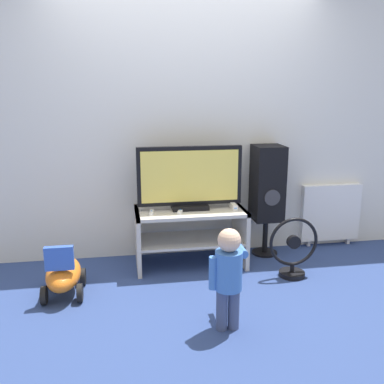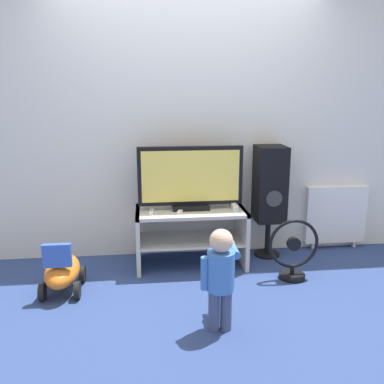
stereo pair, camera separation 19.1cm
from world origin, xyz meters
The scene contains 12 objects.
ground_plane centered at (0.00, 0.00, 0.00)m, with size 16.00×16.00×0.00m, color navy.
wall_back centered at (0.00, 0.59, 1.30)m, with size 10.00×0.06×2.60m.
tv_stand centered at (0.00, 0.25, 0.35)m, with size 1.00×0.51×0.53m.
television centered at (0.00, 0.28, 0.81)m, with size 0.95×0.20×0.57m.
game_console centered at (0.39, 0.22, 0.56)m, with size 0.04×0.17×0.05m.
remote_primary centered at (-0.36, 0.18, 0.54)m, with size 0.05×0.13×0.03m.
remote_secondary centered at (-0.10, 0.17, 0.54)m, with size 0.07×0.13×0.03m.
child centered at (0.08, -0.88, 0.43)m, with size 0.27×0.42×0.72m.
speaker_tower centered at (0.77, 0.39, 0.70)m, with size 0.27×0.31×1.08m.
floor_fan centered at (0.84, -0.16, 0.24)m, with size 0.44×0.23×0.54m.
ride_on_toy centered at (-1.09, -0.18, 0.17)m, with size 0.31×0.54×0.46m.
radiator centered at (1.52, 0.52, 0.35)m, with size 0.63×0.08×0.65m.
Camera 1 is at (-0.60, -3.44, 1.61)m, focal length 40.00 mm.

